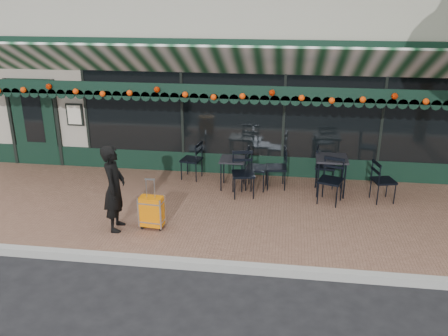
# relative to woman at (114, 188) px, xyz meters

# --- Properties ---
(ground) EXTENTS (80.00, 80.00, 0.00)m
(ground) POSITION_rel_woman_xyz_m (1.59, -0.84, -0.97)
(ground) COLOR black
(ground) RESTS_ON ground
(sidewalk) EXTENTS (18.00, 4.00, 0.15)m
(sidewalk) POSITION_rel_woman_xyz_m (1.59, 1.16, -0.89)
(sidewalk) COLOR brown
(sidewalk) RESTS_ON ground
(curb) EXTENTS (18.00, 0.16, 0.15)m
(curb) POSITION_rel_woman_xyz_m (1.59, -0.92, -0.89)
(curb) COLOR #9E9E99
(curb) RESTS_ON ground
(restaurant_building) EXTENTS (12.00, 9.60, 4.50)m
(restaurant_building) POSITION_rel_woman_xyz_m (1.60, 6.99, 1.30)
(restaurant_building) COLOR #9E9889
(restaurant_building) RESTS_ON ground
(woman) EXTENTS (0.45, 0.64, 1.64)m
(woman) POSITION_rel_woman_xyz_m (0.00, 0.00, 0.00)
(woman) COLOR black
(woman) RESTS_ON sidewalk
(suitcase) EXTENTS (0.45, 0.28, 0.99)m
(suitcase) POSITION_rel_woman_xyz_m (0.65, 0.11, -0.49)
(suitcase) COLOR orange
(suitcase) RESTS_ON sidewalk
(cafe_table_a) EXTENTS (0.67, 0.67, 0.83)m
(cafe_table_a) POSITION_rel_woman_xyz_m (4.07, 2.26, -0.07)
(cafe_table_a) COLOR black
(cafe_table_a) RESTS_ON sidewalk
(cafe_table_b) EXTENTS (0.56, 0.56, 0.69)m
(cafe_table_b) POSITION_rel_woman_xyz_m (1.91, 2.26, -0.20)
(cafe_table_b) COLOR black
(cafe_table_b) RESTS_ON sidewalk
(chair_a_left) EXTENTS (0.52, 0.52, 0.93)m
(chair_a_left) POSITION_rel_woman_xyz_m (2.87, 2.40, -0.35)
(chair_a_left) COLOR black
(chair_a_left) RESTS_ON sidewalk
(chair_a_right) EXTENTS (0.51, 0.51, 0.93)m
(chair_a_right) POSITION_rel_woman_xyz_m (3.98, 2.65, -0.36)
(chair_a_right) COLOR black
(chair_a_right) RESTS_ON sidewalk
(chair_a_front) EXTENTS (0.61, 0.61, 0.96)m
(chair_a_front) POSITION_rel_woman_xyz_m (4.03, 1.74, -0.34)
(chair_a_front) COLOR black
(chair_a_front) RESTS_ON sidewalk
(chair_a_extra) EXTENTS (0.55, 0.55, 0.91)m
(chair_a_extra) POSITION_rel_woman_xyz_m (5.15, 1.96, -0.37)
(chair_a_extra) COLOR black
(chair_a_extra) RESTS_ON sidewalk
(chair_b_left) EXTENTS (0.53, 0.53, 0.91)m
(chair_b_left) POSITION_rel_woman_xyz_m (0.88, 2.70, -0.36)
(chair_b_left) COLOR black
(chair_b_left) RESTS_ON sidewalk
(chair_b_right) EXTENTS (0.52, 0.52, 0.96)m
(chair_b_right) POSITION_rel_woman_xyz_m (2.44, 2.27, -0.34)
(chair_b_right) COLOR black
(chair_b_right) RESTS_ON sidewalk
(chair_b_front) EXTENTS (0.58, 0.58, 0.98)m
(chair_b_front) POSITION_rel_woman_xyz_m (2.19, 1.84, -0.33)
(chair_b_front) COLOR black
(chair_b_front) RESTS_ON sidewalk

